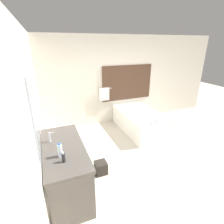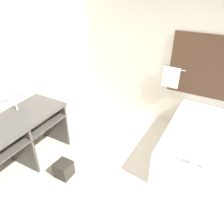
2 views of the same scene
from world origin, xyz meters
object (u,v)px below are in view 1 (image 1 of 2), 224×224
bathtub (140,120)px  waste_bin (101,168)px  water_bottle_1 (60,151)px  soap_dispenser (63,158)px

bathtub → waste_bin: bearing=-141.0°
water_bottle_1 → waste_bin: water_bottle_1 is taller
water_bottle_1 → waste_bin: bearing=28.6°
soap_dispenser → waste_bin: (0.73, 0.56, -0.82)m
water_bottle_1 → soap_dispenser: size_ratio=1.36×
bathtub → soap_dispenser: (-2.40, -1.91, 0.63)m
waste_bin → bathtub: bearing=39.0°
water_bottle_1 → waste_bin: size_ratio=0.90×
soap_dispenser → waste_bin: 1.23m
water_bottle_1 → bathtub: bearing=36.1°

